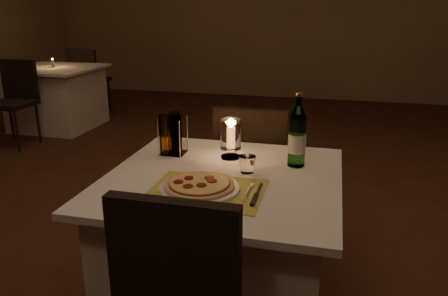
% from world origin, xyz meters
% --- Properties ---
extents(floor, '(8.00, 10.00, 0.02)m').
position_xyz_m(floor, '(0.00, 0.00, -0.01)').
color(floor, '#422115').
rests_on(floor, ground).
extents(wall_back, '(8.00, 0.02, 3.00)m').
position_xyz_m(wall_back, '(0.00, 5.01, 1.50)').
color(wall_back, '#89704F').
rests_on(wall_back, ground).
extents(main_table, '(1.00, 1.00, 0.74)m').
position_xyz_m(main_table, '(0.28, -0.47, 0.37)').
color(main_table, silver).
rests_on(main_table, ground).
extents(chair_far, '(0.42, 0.42, 0.90)m').
position_xyz_m(chair_far, '(0.28, 0.25, 0.55)').
color(chair_far, black).
rests_on(chair_far, ground).
extents(placemat, '(0.45, 0.34, 0.00)m').
position_xyz_m(placemat, '(0.26, -0.65, 0.74)').
color(placemat, gold).
rests_on(placemat, main_table).
extents(plate, '(0.32, 0.32, 0.01)m').
position_xyz_m(plate, '(0.23, -0.65, 0.75)').
color(plate, white).
rests_on(plate, placemat).
extents(pizza, '(0.28, 0.28, 0.02)m').
position_xyz_m(pizza, '(0.23, -0.65, 0.77)').
color(pizza, '#D8B77F').
rests_on(pizza, plate).
extents(fork, '(0.02, 0.18, 0.00)m').
position_xyz_m(fork, '(0.43, -0.61, 0.75)').
color(fork, silver).
rests_on(fork, placemat).
extents(knife, '(0.02, 0.22, 0.01)m').
position_xyz_m(knife, '(0.46, -0.67, 0.75)').
color(knife, black).
rests_on(knife, placemat).
extents(tumbler, '(0.08, 0.08, 0.08)m').
position_xyz_m(tumbler, '(0.38, -0.40, 0.78)').
color(tumbler, white).
rests_on(tumbler, main_table).
extents(water_bottle, '(0.08, 0.08, 0.34)m').
position_xyz_m(water_bottle, '(0.58, -0.26, 0.88)').
color(water_bottle, '#5C9D54').
rests_on(water_bottle, main_table).
extents(hurricane_candle, '(0.10, 0.10, 0.19)m').
position_xyz_m(hurricane_candle, '(0.26, -0.23, 0.85)').
color(hurricane_candle, white).
rests_on(hurricane_candle, main_table).
extents(cruet_caddy, '(0.12, 0.12, 0.21)m').
position_xyz_m(cruet_caddy, '(-0.03, -0.25, 0.84)').
color(cruet_caddy, white).
rests_on(cruet_caddy, main_table).
extents(neighbor_table_left, '(1.00, 1.00, 0.74)m').
position_xyz_m(neighbor_table_left, '(-2.56, 2.44, 0.37)').
color(neighbor_table_left, silver).
rests_on(neighbor_table_left, ground).
extents(neighbor_chair_la, '(0.42, 0.42, 0.90)m').
position_xyz_m(neighbor_chair_la, '(-2.56, 1.73, 0.55)').
color(neighbor_chair_la, black).
rests_on(neighbor_chair_la, ground).
extents(neighbor_chair_lb, '(0.42, 0.42, 0.90)m').
position_xyz_m(neighbor_chair_lb, '(-2.56, 3.16, 0.55)').
color(neighbor_chair_lb, black).
rests_on(neighbor_chair_lb, ground).
extents(neighbor_candle_left, '(0.03, 0.03, 0.11)m').
position_xyz_m(neighbor_candle_left, '(-2.56, 2.44, 0.79)').
color(neighbor_candle_left, white).
rests_on(neighbor_candle_left, neighbor_table_left).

